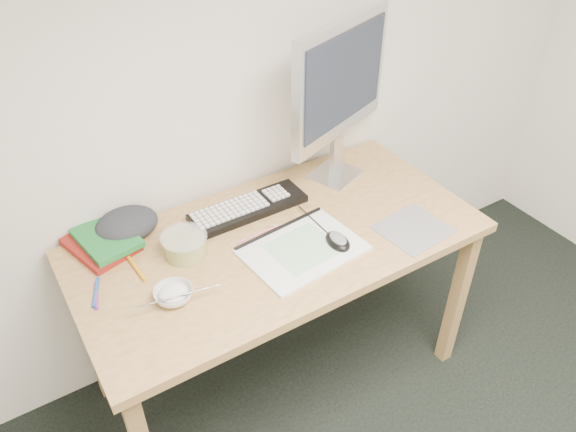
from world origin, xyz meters
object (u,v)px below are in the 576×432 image
Objects in this scene: desk at (279,255)px; keyboard at (248,208)px; monitor at (340,84)px; rice_bowl at (174,295)px; sketchpad at (303,250)px.

desk is 0.21m from keyboard.
monitor reaches higher than rice_bowl.
monitor reaches higher than sketchpad.
desk is 11.85× the size of rice_bowl.
monitor is at bearing 20.16° from rice_bowl.
rice_bowl reaches higher than sketchpad.
desk is 0.14m from sketchpad.
rice_bowl is (-0.42, -0.09, 0.10)m from desk.
sketchpad is (0.03, -0.11, 0.09)m from desk.
keyboard reaches higher than sketchpad.
desk is at bearing -172.18° from monitor.
desk is 0.44m from rice_bowl.
monitor is 0.94m from rice_bowl.
sketchpad is at bearing -81.30° from keyboard.
sketchpad reaches higher than desk.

